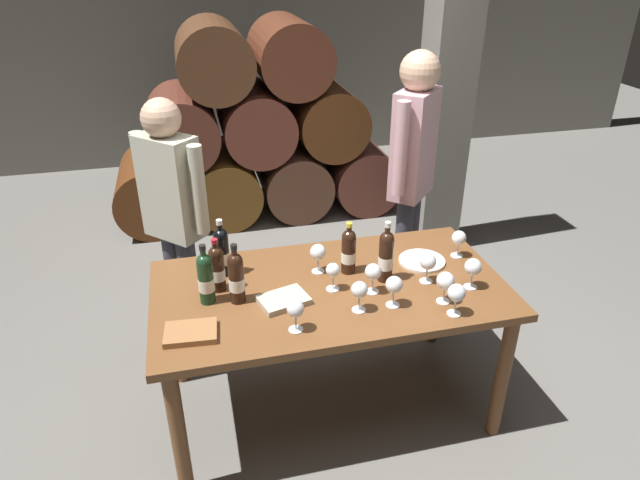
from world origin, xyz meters
TOP-DOWN VIEW (x-y plane):
  - ground_plane at (0.00, 0.00)m, footprint 14.00×14.00m
  - cellar_back_wall at (0.00, 4.20)m, footprint 10.00×0.24m
  - barrel_stack at (-0.00, 2.60)m, footprint 2.49×0.90m
  - stone_pillar at (1.30, 1.60)m, footprint 0.32×0.32m
  - dining_table at (0.00, 0.00)m, footprint 1.70×0.90m
  - wine_bottle_0 at (-0.58, 0.01)m, footprint 0.07×0.07m
  - wine_bottle_1 at (-0.52, 0.10)m, footprint 0.07×0.07m
  - wine_bottle_2 at (-0.49, 0.24)m, footprint 0.07×0.07m
  - wine_bottle_3 at (0.28, -0.01)m, footprint 0.07×0.07m
  - wine_bottle_4 at (0.12, 0.11)m, footprint 0.07×0.07m
  - wine_bottle_5 at (-0.45, -0.02)m, footprint 0.07×0.07m
  - wine_glass_0 at (-0.23, -0.30)m, footprint 0.08×0.08m
  - wine_glass_1 at (0.18, -0.10)m, footprint 0.08×0.08m
  - wine_glass_2 at (0.08, -0.23)m, footprint 0.08×0.08m
  - wine_glass_3 at (0.01, -0.03)m, footprint 0.07×0.07m
  - wine_glass_4 at (0.48, -0.25)m, footprint 0.08×0.08m
  - wine_glass_5 at (0.66, -0.17)m, footprint 0.08×0.08m
  - wine_glass_6 at (0.47, -0.07)m, footprint 0.08×0.08m
  - wine_glass_7 at (0.73, 0.12)m, footprint 0.07×0.07m
  - wine_glass_8 at (0.48, -0.35)m, footprint 0.08×0.08m
  - wine_glass_9 at (0.24, -0.23)m, footprint 0.08×0.08m
  - wine_glass_10 at (-0.02, 0.14)m, footprint 0.08×0.08m
  - tasting_notebook at (-0.24, -0.08)m, footprint 0.25×0.21m
  - leather_ledger at (-0.67, -0.23)m, footprint 0.23×0.18m
  - serving_plate at (0.52, 0.11)m, footprint 0.24×0.24m
  - sommelier_presenting at (0.71, 0.75)m, footprint 0.36×0.38m
  - taster_seated_left at (-0.71, 0.72)m, footprint 0.37×0.37m

SIDE VIEW (x-z plane):
  - ground_plane at x=0.00m, z-range 0.00..0.00m
  - dining_table at x=0.00m, z-range 0.29..1.05m
  - barrel_stack at x=0.00m, z-range -0.12..1.57m
  - serving_plate at x=0.52m, z-range 0.76..0.77m
  - tasting_notebook at x=-0.24m, z-range 0.76..0.79m
  - leather_ledger at x=-0.67m, z-range 0.76..0.79m
  - wine_glass_3 at x=0.01m, z-range 0.79..0.93m
  - wine_glass_7 at x=0.73m, z-range 0.79..0.94m
  - wine_glass_0 at x=-0.23m, z-range 0.79..0.94m
  - wine_glass_2 at x=0.08m, z-range 0.79..0.94m
  - wine_glass_1 at x=0.18m, z-range 0.79..0.94m
  - wine_glass_9 at x=0.24m, z-range 0.79..0.94m
  - wine_glass_6 at x=0.47m, z-range 0.79..0.95m
  - wine_glass_10 at x=-0.02m, z-range 0.79..0.95m
  - wine_glass_8 at x=0.48m, z-range 0.79..0.95m
  - wine_glass_5 at x=0.66m, z-range 0.79..0.95m
  - wine_glass_4 at x=0.48m, z-range 0.79..0.95m
  - wine_bottle_1 at x=-0.52m, z-range 0.74..1.02m
  - wine_bottle_4 at x=0.12m, z-range 0.74..1.02m
  - wine_bottle_0 at x=-0.58m, z-range 0.74..1.04m
  - wine_bottle_5 at x=-0.45m, z-range 0.74..1.04m
  - wine_bottle_2 at x=-0.49m, z-range 0.74..1.04m
  - wine_bottle_3 at x=0.28m, z-range 0.74..1.05m
  - taster_seated_left at x=-0.71m, z-range 0.15..1.69m
  - sommelier_presenting at x=0.71m, z-range 0.19..1.90m
  - stone_pillar at x=1.30m, z-range 0.00..2.60m
  - cellar_back_wall at x=0.00m, z-range 0.00..2.80m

